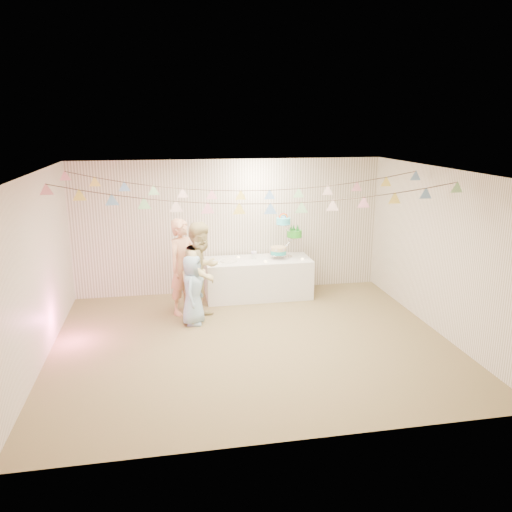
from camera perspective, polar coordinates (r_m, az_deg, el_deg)
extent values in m
plane|color=brown|center=(7.78, -0.40, -9.80)|extent=(6.00, 6.00, 0.00)
plane|color=silver|center=(7.09, -0.43, 9.63)|extent=(6.00, 6.00, 0.00)
plane|color=silver|center=(9.73, -2.96, 3.36)|extent=(6.00, 6.00, 0.00)
plane|color=silver|center=(5.02, 4.58, -8.11)|extent=(6.00, 6.00, 0.00)
plane|color=silver|center=(7.44, -23.82, -1.61)|extent=(5.00, 5.00, 0.00)
plane|color=silver|center=(8.37, 20.27, 0.49)|extent=(5.00, 5.00, 0.00)
cube|color=silver|center=(9.58, 0.24, -2.53)|extent=(2.00, 0.80, 0.75)
cylinder|color=white|center=(9.34, -3.16, -0.56)|extent=(0.31, 0.31, 0.02)
imported|color=tan|center=(8.74, -8.34, -1.22)|extent=(0.72, 0.72, 1.69)
imported|color=tan|center=(8.43, -6.20, -1.75)|extent=(1.02, 1.04, 1.69)
imported|color=#8EB0C9|center=(8.32, -7.23, -3.85)|extent=(0.53, 0.67, 1.19)
cylinder|color=#FFD88C|center=(9.22, -4.48, -0.76)|extent=(0.04, 0.04, 0.03)
cylinder|color=#FFD88C|center=(9.59, -2.01, -0.10)|extent=(0.04, 0.04, 0.03)
cylinder|color=#FFD88C|center=(9.28, 1.10, -0.61)|extent=(0.04, 0.04, 0.03)
cylinder|color=#FFD88C|center=(9.75, 2.03, 0.15)|extent=(0.04, 0.04, 0.03)
cylinder|color=#FFD88C|center=(9.48, 5.32, -0.33)|extent=(0.04, 0.04, 0.03)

